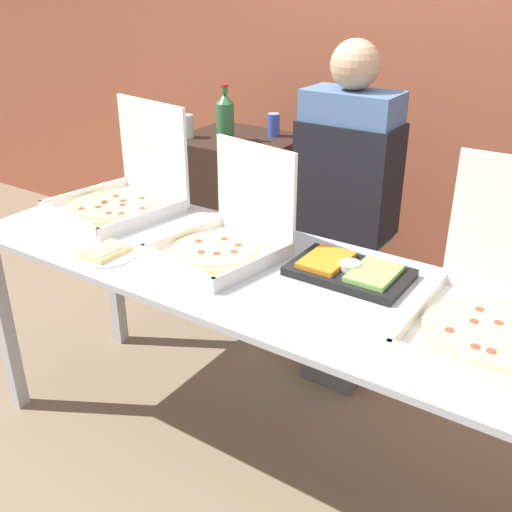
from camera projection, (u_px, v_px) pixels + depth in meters
name	position (u px, v px, depth m)	size (l,w,h in m)	color
ground_plane	(256.00, 458.00, 2.57)	(16.00, 16.00, 0.00)	#847056
brick_wall_behind	(431.00, 71.00, 3.24)	(10.00, 0.06, 2.80)	#9E5138
buffet_table	(256.00, 295.00, 2.22)	(2.38, 0.77, 0.91)	#B7BABF
pizza_box_far_right	(226.00, 237.00, 2.25)	(0.47, 0.48, 0.40)	silver
pizza_box_near_right	(123.00, 192.00, 2.68)	(0.54, 0.55, 0.46)	silver
pizza_box_near_left	(507.00, 310.00, 1.74)	(0.49, 0.51, 0.49)	silver
paper_plate_front_right	(106.00, 253.00, 2.27)	(0.24, 0.24, 0.03)	white
veggie_tray	(349.00, 271.00, 2.11)	(0.41, 0.26, 0.05)	black
sideboard_podium	(239.00, 228.00, 3.48)	(0.62, 0.56, 1.07)	black
soda_bottle	(225.00, 117.00, 3.14)	(0.09, 0.09, 0.29)	#2D6638
soda_can_silver	(188.00, 126.00, 3.23)	(0.07, 0.07, 0.12)	silver
soda_can_colored	(274.00, 125.00, 3.26)	(0.07, 0.07, 0.12)	#334CB2
person_server_vest	(345.00, 209.00, 2.68)	(0.42, 0.24, 1.65)	slate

